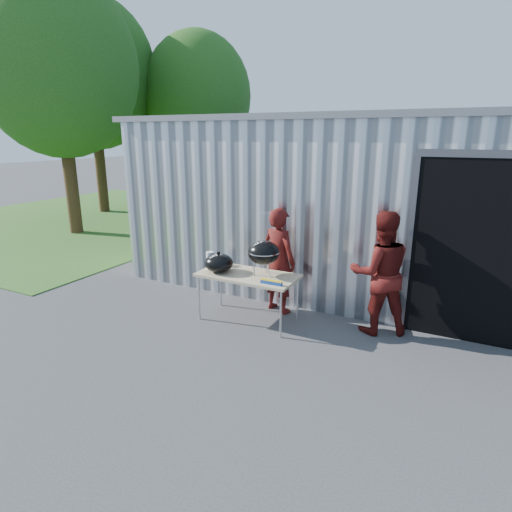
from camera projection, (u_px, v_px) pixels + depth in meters
The scene contains 14 objects.
ground at pixel (224, 346), 5.84m from camera, with size 80.00×80.00×0.00m, color #3B3B3D.
building at pixel (374, 196), 8.94m from camera, with size 8.20×6.20×3.10m.
grass_patch at pixel (94, 217), 14.94m from camera, with size 10.00×12.00×0.02m, color #2D591E.
tree_left at pixel (57, 66), 11.33m from camera, with size 4.21×4.21×6.98m.
tree_mid at pixel (91, 74), 14.71m from camera, with size 4.44×4.44×7.35m.
tree_far at pixel (198, 96), 15.28m from camera, with size 3.81×3.81×6.31m.
folding_table at pixel (248, 277), 6.46m from camera, with size 1.50×0.75×0.75m.
kettle_grill at pixel (264, 248), 6.31m from camera, with size 0.48×0.48×0.95m.
grill_lid at pixel (219, 263), 6.53m from camera, with size 0.44×0.44×0.32m.
paper_towels at pixel (210, 261), 6.65m from camera, with size 0.12×0.12×0.28m, color white.
white_tub at pixel (224, 262), 6.87m from camera, with size 0.20×0.15×0.10m, color white.
foil_box at pixel (271, 282), 6.00m from camera, with size 0.32×0.05×0.06m.
person_cook at pixel (279, 261), 6.80m from camera, with size 0.62×0.41×1.70m, color #4F110E.
person_bystander at pixel (380, 273), 6.05m from camera, with size 0.87×0.68×1.78m, color #4F110E.
Camera 1 is at (2.82, -4.49, 2.78)m, focal length 30.00 mm.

